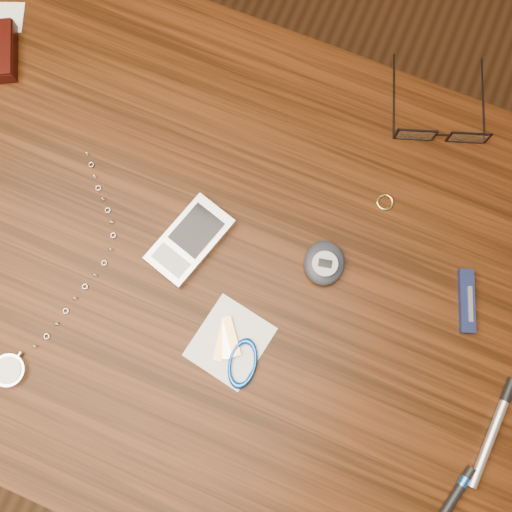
# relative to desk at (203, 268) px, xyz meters

# --- Properties ---
(ground) EXTENTS (3.80, 3.80, 0.00)m
(ground) POSITION_rel_desk_xyz_m (0.00, 0.00, -0.65)
(ground) COLOR #472814
(ground) RESTS_ON ground
(desk) EXTENTS (1.00, 0.70, 0.75)m
(desk) POSITION_rel_desk_xyz_m (0.00, 0.00, 0.00)
(desk) COLOR #341608
(desk) RESTS_ON ground
(eyeglasses) EXTENTS (0.16, 0.16, 0.03)m
(eyeglasses) POSITION_rel_desk_xyz_m (0.24, 0.28, 0.11)
(eyeglasses) COLOR black
(eyeglasses) RESTS_ON desk
(gold_ring) EXTENTS (0.03, 0.03, 0.00)m
(gold_ring) POSITION_rel_desk_xyz_m (0.20, 0.16, 0.10)
(gold_ring) COLOR #F0D573
(gold_ring) RESTS_ON desk
(pocket_watch) EXTENTS (0.10, 0.32, 0.01)m
(pocket_watch) POSITION_rel_desk_xyz_m (-0.15, -0.21, 0.11)
(pocket_watch) COLOR silver
(pocket_watch) RESTS_ON desk
(pda_phone) EXTENTS (0.09, 0.12, 0.02)m
(pda_phone) POSITION_rel_desk_xyz_m (-0.01, 0.01, 0.11)
(pda_phone) COLOR silver
(pda_phone) RESTS_ON desk
(pedometer) EXTENTS (0.06, 0.07, 0.02)m
(pedometer) POSITION_rel_desk_xyz_m (0.16, 0.05, 0.11)
(pedometer) COLOR #21222C
(pedometer) RESTS_ON desk
(notepad_keys) EXTENTS (0.10, 0.11, 0.01)m
(notepad_keys) POSITION_rel_desk_xyz_m (0.10, -0.10, 0.11)
(notepad_keys) COLOR white
(notepad_keys) RESTS_ON desk
(pocket_knife) EXTENTS (0.04, 0.08, 0.01)m
(pocket_knife) POSITION_rel_desk_xyz_m (0.34, 0.07, 0.11)
(pocket_knife) COLOR #121239
(pocket_knife) RESTS_ON desk
(silver_pen) EXTENTS (0.02, 0.14, 0.01)m
(silver_pen) POSITION_rel_desk_xyz_m (0.42, -0.06, 0.11)
(silver_pen) COLOR silver
(silver_pen) RESTS_ON desk
(black_blue_pen) EXTENTS (0.03, 0.09, 0.01)m
(black_blue_pen) POSITION_rel_desk_xyz_m (0.40, -0.15, 0.11)
(black_blue_pen) COLOR black
(black_blue_pen) RESTS_ON desk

